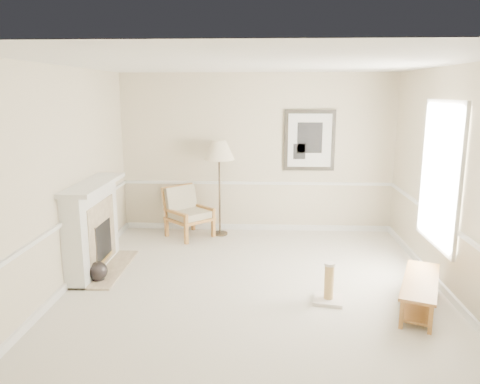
% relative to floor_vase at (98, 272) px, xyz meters
% --- Properties ---
extents(ground, '(5.50, 5.50, 0.00)m').
position_rel_floor_vase_xyz_m(ground, '(2.15, -0.16, -0.14)').
color(ground, silver).
rests_on(ground, ground).
extents(room, '(5.04, 5.54, 2.92)m').
position_rel_floor_vase_xyz_m(room, '(2.29, -0.08, 1.72)').
color(room, beige).
rests_on(room, ground).
extents(fireplace, '(0.64, 1.64, 1.31)m').
position_rel_floor_vase_xyz_m(fireplace, '(-0.19, 0.44, 0.50)').
color(fireplace, white).
rests_on(fireplace, ground).
extents(floor_vase, '(0.27, 0.27, 0.78)m').
position_rel_floor_vase_xyz_m(floor_vase, '(0.00, 0.00, 0.00)').
color(floor_vase, black).
rests_on(floor_vase, ground).
extents(armchair, '(0.99, 0.99, 0.90)m').
position_rel_floor_vase_xyz_m(armchair, '(0.88, 2.15, 0.34)').
color(armchair, olive).
rests_on(armchair, ground).
extents(floor_lamp, '(0.62, 0.62, 1.73)m').
position_rel_floor_vase_xyz_m(floor_lamp, '(1.49, 2.24, 1.36)').
color(floor_lamp, black).
rests_on(floor_lamp, ground).
extents(bench, '(0.84, 1.36, 0.37)m').
position_rel_floor_vase_xyz_m(bench, '(4.16, -0.62, 0.11)').
color(bench, olive).
rests_on(bench, ground).
extents(scratching_post, '(0.42, 0.42, 0.51)m').
position_rel_floor_vase_xyz_m(scratching_post, '(3.09, -0.48, 0.02)').
color(scratching_post, white).
rests_on(scratching_post, ground).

